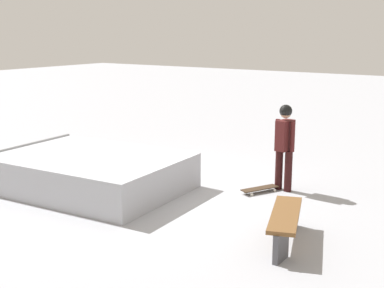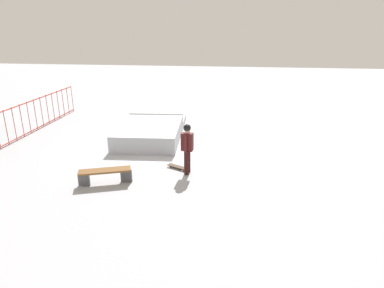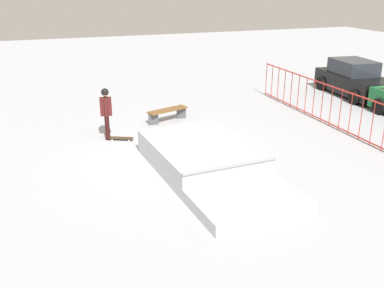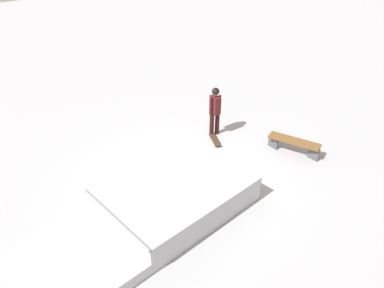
% 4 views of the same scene
% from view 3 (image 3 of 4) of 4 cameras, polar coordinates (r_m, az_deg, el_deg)
% --- Properties ---
extents(ground_plane, '(60.00, 60.00, 0.00)m').
position_cam_3_polar(ground_plane, '(13.46, -3.23, -1.53)').
color(ground_plane, '#A8AAB2').
extents(skate_ramp, '(5.56, 2.95, 0.74)m').
position_cam_3_polar(skate_ramp, '(12.21, 2.04, -2.30)').
color(skate_ramp, '#B0B3BB').
rests_on(skate_ramp, ground).
extents(skater, '(0.44, 0.41, 1.73)m').
position_cam_3_polar(skater, '(14.85, -11.03, 4.36)').
color(skater, black).
rests_on(skater, ground).
extents(skateboard, '(0.53, 0.81, 0.09)m').
position_cam_3_polar(skateboard, '(14.89, -9.11, 0.76)').
color(skateboard, '#3F2D1E').
rests_on(skateboard, ground).
extents(perimeter_fence, '(11.28, 0.08, 1.50)m').
position_cam_3_polar(perimeter_fence, '(16.13, 19.19, 3.99)').
color(perimeter_fence, '#B22D23').
rests_on(perimeter_fence, ground).
extents(park_bench, '(0.91, 1.64, 0.48)m').
position_cam_3_polar(park_bench, '(16.61, -3.17, 4.11)').
color(park_bench, brown).
rests_on(park_bench, ground).
extents(parked_car_black, '(4.24, 2.21, 1.60)m').
position_cam_3_polar(parked_car_black, '(21.67, 20.17, 7.80)').
color(parked_car_black, black).
rests_on(parked_car_black, ground).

